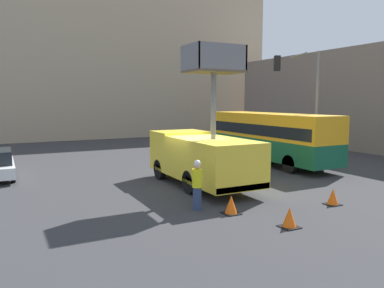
{
  "coord_description": "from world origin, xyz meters",
  "views": [
    {
      "loc": [
        -7.78,
        -15.11,
        3.97
      ],
      "look_at": [
        0.47,
        0.96,
        1.88
      ],
      "focal_mm": 35.0,
      "sensor_mm": 36.0,
      "label": 1
    }
  ],
  "objects_px": {
    "traffic_light_pole": "(304,91)",
    "traffic_cone_far_side": "(231,205)",
    "utility_truck": "(202,154)",
    "traffic_cone_mid_road": "(289,218)",
    "road_worker_directing": "(263,159)",
    "city_bus": "(270,134)",
    "road_worker_near_truck": "(197,185)",
    "traffic_cone_near_truck": "(333,197)"
  },
  "relations": [
    {
      "from": "traffic_light_pole",
      "to": "traffic_cone_mid_road",
      "type": "distance_m",
      "value": 12.58
    },
    {
      "from": "utility_truck",
      "to": "road_worker_directing",
      "type": "relative_size",
      "value": 3.91
    },
    {
      "from": "utility_truck",
      "to": "city_bus",
      "type": "distance_m",
      "value": 7.86
    },
    {
      "from": "utility_truck",
      "to": "traffic_cone_near_truck",
      "type": "distance_m",
      "value": 6.02
    },
    {
      "from": "city_bus",
      "to": "traffic_cone_near_truck",
      "type": "xyz_separation_m",
      "value": [
        -3.99,
        -8.76,
        -1.57
      ]
    },
    {
      "from": "road_worker_directing",
      "to": "road_worker_near_truck",
      "type": "bearing_deg",
      "value": -126.97
    },
    {
      "from": "road_worker_directing",
      "to": "city_bus",
      "type": "bearing_deg",
      "value": 65.01
    },
    {
      "from": "traffic_light_pole",
      "to": "traffic_cone_near_truck",
      "type": "relative_size",
      "value": 11.08
    },
    {
      "from": "city_bus",
      "to": "traffic_cone_far_side",
      "type": "distance_m",
      "value": 11.45
    },
    {
      "from": "traffic_light_pole",
      "to": "traffic_cone_far_side",
      "type": "height_order",
      "value": "traffic_light_pole"
    },
    {
      "from": "road_worker_near_truck",
      "to": "traffic_cone_far_side",
      "type": "xyz_separation_m",
      "value": [
        0.84,
        -0.98,
        -0.62
      ]
    },
    {
      "from": "road_worker_directing",
      "to": "traffic_light_pole",
      "type": "bearing_deg",
      "value": 35.97
    },
    {
      "from": "traffic_cone_mid_road",
      "to": "traffic_light_pole",
      "type": "bearing_deg",
      "value": 44.76
    },
    {
      "from": "road_worker_near_truck",
      "to": "traffic_cone_near_truck",
      "type": "xyz_separation_m",
      "value": [
        4.95,
        -1.78,
        -0.64
      ]
    },
    {
      "from": "city_bus",
      "to": "road_worker_near_truck",
      "type": "height_order",
      "value": "city_bus"
    },
    {
      "from": "road_worker_directing",
      "to": "traffic_cone_near_truck",
      "type": "bearing_deg",
      "value": -82.5
    },
    {
      "from": "traffic_cone_mid_road",
      "to": "traffic_cone_far_side",
      "type": "bearing_deg",
      "value": 112.6
    },
    {
      "from": "road_worker_near_truck",
      "to": "city_bus",
      "type": "bearing_deg",
      "value": 156.09
    },
    {
      "from": "utility_truck",
      "to": "traffic_cone_far_side",
      "type": "height_order",
      "value": "utility_truck"
    },
    {
      "from": "city_bus",
      "to": "road_worker_directing",
      "type": "height_order",
      "value": "city_bus"
    },
    {
      "from": "road_worker_directing",
      "to": "traffic_cone_near_truck",
      "type": "height_order",
      "value": "road_worker_directing"
    },
    {
      "from": "city_bus",
      "to": "traffic_cone_mid_road",
      "type": "distance_m",
      "value": 12.44
    },
    {
      "from": "traffic_cone_near_truck",
      "to": "traffic_cone_mid_road",
      "type": "height_order",
      "value": "traffic_cone_mid_road"
    },
    {
      "from": "road_worker_near_truck",
      "to": "traffic_cone_far_side",
      "type": "height_order",
      "value": "road_worker_near_truck"
    },
    {
      "from": "city_bus",
      "to": "traffic_cone_far_side",
      "type": "height_order",
      "value": "city_bus"
    },
    {
      "from": "utility_truck",
      "to": "traffic_cone_mid_road",
      "type": "relative_size",
      "value": 10.41
    },
    {
      "from": "utility_truck",
      "to": "traffic_cone_mid_road",
      "type": "xyz_separation_m",
      "value": [
        -0.3,
        -6.33,
        -1.2
      ]
    },
    {
      "from": "traffic_cone_near_truck",
      "to": "city_bus",
      "type": "bearing_deg",
      "value": 65.53
    },
    {
      "from": "utility_truck",
      "to": "traffic_cone_far_side",
      "type": "xyz_separation_m",
      "value": [
        -1.15,
        -4.29,
        -1.19
      ]
    },
    {
      "from": "road_worker_near_truck",
      "to": "road_worker_directing",
      "type": "bearing_deg",
      "value": 151.94
    },
    {
      "from": "city_bus",
      "to": "traffic_light_pole",
      "type": "xyz_separation_m",
      "value": [
        1.16,
        -1.66,
        2.7
      ]
    },
    {
      "from": "utility_truck",
      "to": "road_worker_near_truck",
      "type": "xyz_separation_m",
      "value": [
        -1.99,
        -3.31,
        -0.57
      ]
    },
    {
      "from": "traffic_cone_near_truck",
      "to": "road_worker_directing",
      "type": "bearing_deg",
      "value": 78.28
    },
    {
      "from": "traffic_cone_mid_road",
      "to": "traffic_cone_far_side",
      "type": "height_order",
      "value": "traffic_cone_far_side"
    },
    {
      "from": "utility_truck",
      "to": "traffic_cone_near_truck",
      "type": "bearing_deg",
      "value": -59.85
    },
    {
      "from": "traffic_light_pole",
      "to": "road_worker_near_truck",
      "type": "relative_size",
      "value": 3.74
    },
    {
      "from": "road_worker_near_truck",
      "to": "traffic_light_pole",
      "type": "bearing_deg",
      "value": 145.91
    },
    {
      "from": "traffic_light_pole",
      "to": "traffic_cone_mid_road",
      "type": "bearing_deg",
      "value": -135.24
    },
    {
      "from": "utility_truck",
      "to": "road_worker_near_truck",
      "type": "distance_m",
      "value": 3.91
    },
    {
      "from": "road_worker_near_truck",
      "to": "traffic_cone_mid_road",
      "type": "height_order",
      "value": "road_worker_near_truck"
    },
    {
      "from": "utility_truck",
      "to": "city_bus",
      "type": "xyz_separation_m",
      "value": [
        6.94,
        3.66,
        0.36
      ]
    },
    {
      "from": "utility_truck",
      "to": "traffic_cone_far_side",
      "type": "distance_m",
      "value": 4.6
    }
  ]
}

